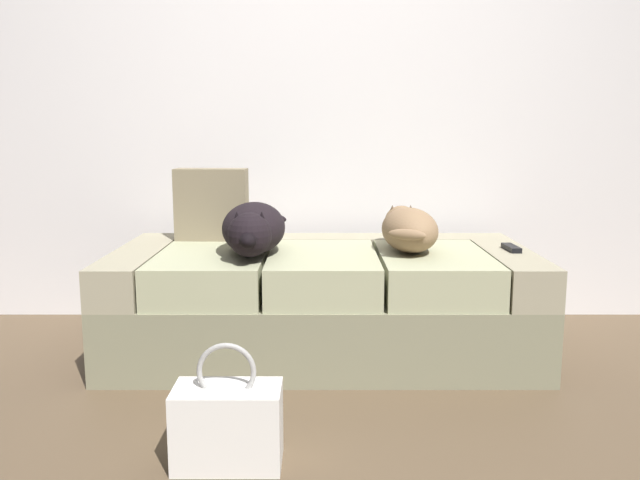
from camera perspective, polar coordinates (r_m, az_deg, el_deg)
ground_plane at (r=2.14m, az=0.11°, el=-18.06°), size 10.00×10.00×0.00m
back_wall at (r=3.52m, az=-0.05°, el=16.22°), size 6.40×0.10×2.80m
couch at (r=2.97m, az=-0.00°, el=-5.28°), size 1.83×0.92×0.47m
dog_dark at (r=2.80m, az=-6.02°, el=0.98°), size 0.28×0.64×0.22m
dog_tan at (r=2.91m, az=7.36°, el=1.01°), size 0.26×0.56×0.19m
tv_remote at (r=3.00m, az=15.96°, el=-0.65°), size 0.05×0.15×0.02m
throw_pillow at (r=3.19m, az=-9.59°, el=3.05°), size 0.34×0.13×0.34m
handbag at (r=2.06m, az=-8.20°, el=-15.49°), size 0.32×0.18×0.38m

